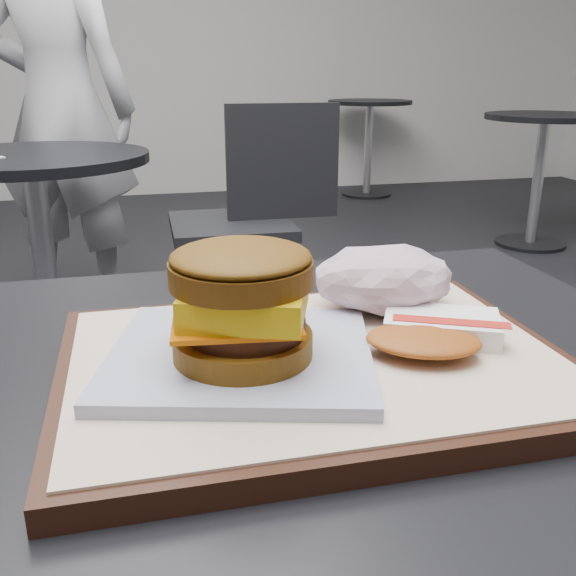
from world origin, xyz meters
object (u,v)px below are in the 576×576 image
(neighbor_chair, at_px, (249,211))
(breakfast_sandwich, at_px, (242,316))
(neighbor_table, at_px, (39,218))
(serving_tray, at_px, (315,365))
(patron, at_px, (60,108))
(hash_brown, at_px, (434,332))
(crumpled_wrapper, at_px, (384,279))

(neighbor_chair, bearing_deg, breakfast_sandwich, -100.33)
(neighbor_table, distance_m, neighbor_chair, 0.70)
(serving_tray, xyz_separation_m, neighbor_table, (-0.42, 1.65, -0.23))
(patron, bearing_deg, neighbor_chair, 162.89)
(hash_brown, bearing_deg, serving_tray, 176.57)
(breakfast_sandwich, bearing_deg, crumpled_wrapper, 31.40)
(neighbor_chair, bearing_deg, neighbor_table, -169.01)
(neighbor_table, relative_size, patron, 0.44)
(crumpled_wrapper, distance_m, neighbor_table, 1.67)
(breakfast_sandwich, xyz_separation_m, crumpled_wrapper, (0.14, 0.09, -0.01))
(serving_tray, bearing_deg, breakfast_sandwich, -171.38)
(crumpled_wrapper, bearing_deg, neighbor_table, 107.75)
(crumpled_wrapper, relative_size, patron, 0.07)
(breakfast_sandwich, height_order, patron, patron)
(neighbor_chair, distance_m, patron, 0.92)
(serving_tray, bearing_deg, crumpled_wrapper, 42.38)
(neighbor_chair, bearing_deg, hash_brown, -95.61)
(crumpled_wrapper, bearing_deg, neighbor_chair, 83.83)
(neighbor_table, xyz_separation_m, neighbor_chair, (0.69, 0.13, -0.04))
(neighbor_chair, bearing_deg, crumpled_wrapper, -96.17)
(crumpled_wrapper, relative_size, neighbor_chair, 0.14)
(serving_tray, height_order, breakfast_sandwich, breakfast_sandwich)
(hash_brown, distance_m, crumpled_wrapper, 0.09)
(serving_tray, distance_m, crumpled_wrapper, 0.12)
(crumpled_wrapper, bearing_deg, patron, 101.70)
(breakfast_sandwich, distance_m, crumpled_wrapper, 0.17)
(serving_tray, relative_size, patron, 0.23)
(crumpled_wrapper, bearing_deg, breakfast_sandwich, -148.60)
(crumpled_wrapper, distance_m, neighbor_chair, 1.75)
(crumpled_wrapper, height_order, patron, patron)
(neighbor_chair, bearing_deg, serving_tray, -98.62)
(neighbor_table, height_order, patron, patron)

